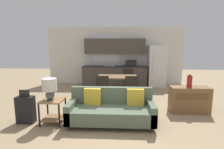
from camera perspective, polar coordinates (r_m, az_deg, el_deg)
name	(u,v)px	position (r m, az deg, el deg)	size (l,w,h in m)	color
ground_plane	(108,126)	(4.18, -1.40, -16.35)	(20.00, 20.00, 0.00)	#9E8460
wall_back	(115,56)	(8.41, 0.91, 6.16)	(6.40, 0.07, 2.70)	silver
kitchen_counter	(115,67)	(8.15, 0.98, 2.45)	(2.98, 0.65, 2.15)	#4C443D
refrigerator	(157,66)	(8.19, 14.37, 2.76)	(0.76, 0.75, 1.85)	white
dining_table	(117,78)	(6.24, 1.69, -1.19)	(1.40, 0.83, 0.75)	brown
couch	(111,110)	(4.20, -0.25, -11.39)	(1.98, 0.80, 0.82)	#3D2D1E
side_table	(53,107)	(4.39, -18.76, -10.12)	(0.50, 0.50, 0.57)	olive
table_lamp	(50,87)	(4.25, -19.71, -3.87)	(0.33, 0.33, 0.51)	#4C515B
credenza	(189,100)	(5.29, 23.91, -7.47)	(1.04, 0.42, 0.71)	brown
vase	(190,81)	(5.15, 23.98, -2.02)	(0.14, 0.14, 0.34)	maroon
dining_chair_far_right	(128,79)	(7.05, 5.39, -1.40)	(0.48, 0.48, 0.91)	black
dining_chair_near_right	(131,88)	(5.56, 6.20, -4.31)	(0.44, 0.44, 0.91)	black
dining_chair_near_left	(103,87)	(5.57, -3.10, -4.23)	(0.43, 0.43, 0.91)	black
suitcase	(26,109)	(4.68, -26.35, -10.18)	(0.40, 0.22, 0.80)	black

